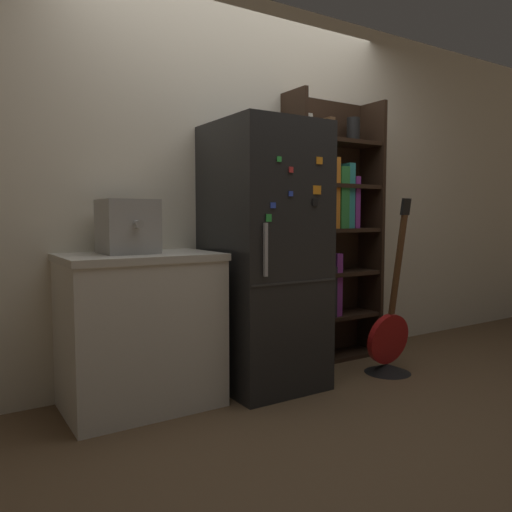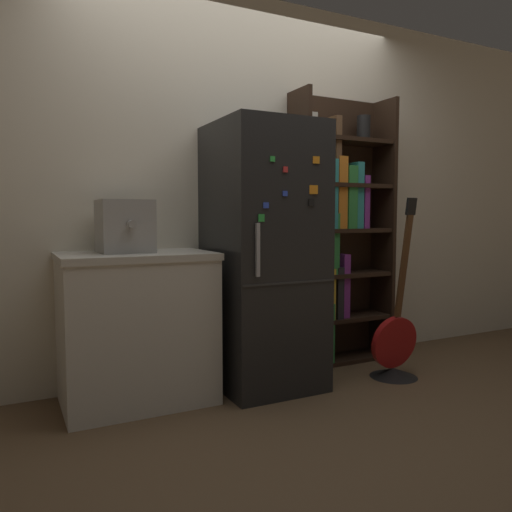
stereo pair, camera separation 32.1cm
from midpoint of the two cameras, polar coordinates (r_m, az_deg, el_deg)
The scene contains 7 objects.
ground_plane at distance 3.27m, azimuth 4.64°, elevation -14.92°, with size 16.00×16.00×0.00m, color brown.
wall_back at distance 3.50m, azimuth 0.69°, elevation 8.00°, with size 8.00×0.05×2.60m.
refrigerator at distance 3.19m, azimuth 3.70°, elevation -0.04°, with size 0.63×0.70×1.67m.
bookshelf at distance 3.74m, azimuth 10.94°, elevation 2.41°, with size 0.79×0.29×1.97m.
kitchen_counter at distance 2.98m, azimuth -10.46°, elevation -8.06°, with size 0.86×0.58×0.88m.
espresso_machine at distance 2.94m, azimuth -11.78°, elevation 3.35°, with size 0.29×0.36×0.30m.
guitar at distance 3.60m, azimuth 18.08°, elevation -10.43°, with size 0.36×0.32×1.21m.
Camera 2 is at (-1.47, -2.71, 1.09)m, focal length 35.00 mm.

